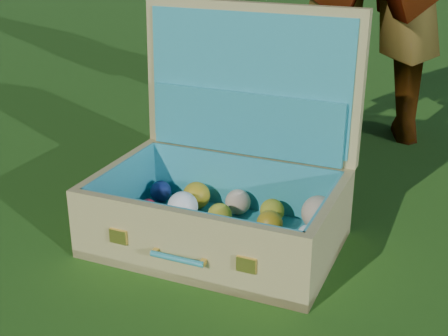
# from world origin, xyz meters

# --- Properties ---
(ground) EXTENTS (60.00, 60.00, 0.00)m
(ground) POSITION_xyz_m (0.00, 0.00, 0.00)
(ground) COLOR #215114
(ground) RESTS_ON ground
(stray_ball) EXTENTS (0.06, 0.06, 0.06)m
(stray_ball) POSITION_xyz_m (-0.64, 0.06, 0.03)
(stray_ball) COLOR #3E5FA1
(stray_ball) RESTS_ON ground
(suitcase) EXTENTS (0.70, 0.57, 0.60)m
(suitcase) POSITION_xyz_m (-0.19, 0.03, 0.17)
(suitcase) COLOR tan
(suitcase) RESTS_ON ground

